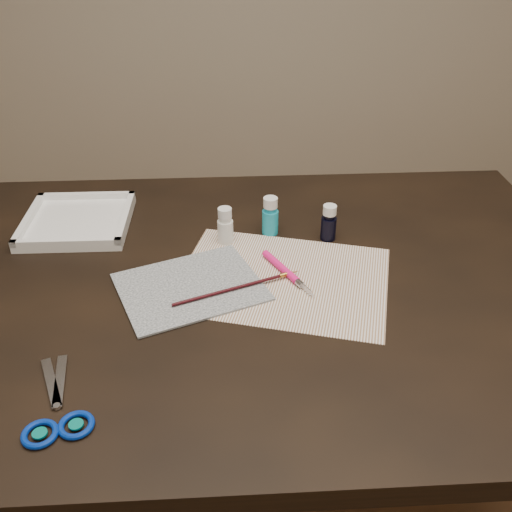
{
  "coord_description": "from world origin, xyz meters",
  "views": [
    {
      "loc": [
        -0.05,
        -0.87,
        1.36
      ],
      "look_at": [
        0.0,
        0.0,
        0.8
      ],
      "focal_mm": 40.0,
      "sensor_mm": 36.0,
      "label": 1
    }
  ],
  "objects": [
    {
      "name": "craft_knife",
      "position": [
        0.06,
        0.0,
        0.76
      ],
      "size": [
        0.09,
        0.15,
        0.01
      ],
      "primitive_type": null,
      "rotation": [
        0.0,
        0.0,
        -1.09
      ],
      "color": "#FF1A83",
      "rests_on": "paper"
    },
    {
      "name": "paper",
      "position": [
        0.05,
        -0.0,
        0.75
      ],
      "size": [
        0.45,
        0.38,
        0.0
      ],
      "primitive_type": "cube",
      "rotation": [
        0.0,
        0.0,
        -0.28
      ],
      "color": "white",
      "rests_on": "table"
    },
    {
      "name": "palette_tray",
      "position": [
        -0.37,
        0.22,
        0.76
      ],
      "size": [
        0.22,
        0.22,
        0.03
      ],
      "primitive_type": "cube",
      "rotation": [
        0.0,
        0.0,
        -0.01
      ],
      "color": "white",
      "rests_on": "table"
    },
    {
      "name": "scissors",
      "position": [
        -0.31,
        -0.29,
        0.76
      ],
      "size": [
        0.16,
        0.21,
        0.01
      ],
      "primitive_type": null,
      "rotation": [
        0.0,
        0.0,
        1.96
      ],
      "color": "silver",
      "rests_on": "table"
    },
    {
      "name": "canvas",
      "position": [
        -0.12,
        -0.02,
        0.75
      ],
      "size": [
        0.3,
        0.28,
        0.0
      ],
      "primitive_type": "cube",
      "rotation": [
        0.0,
        0.0,
        0.38
      ],
      "color": "black",
      "rests_on": "paper"
    },
    {
      "name": "table",
      "position": [
        0.0,
        0.0,
        0.38
      ],
      "size": [
        1.3,
        0.9,
        0.75
      ],
      "primitive_type": "cube",
      "color": "black",
      "rests_on": "ground"
    },
    {
      "name": "paint_bottle_navy",
      "position": [
        0.16,
        0.14,
        0.79
      ],
      "size": [
        0.04,
        0.04,
        0.08
      ],
      "primitive_type": "cylinder",
      "rotation": [
        0.0,
        0.0,
        0.37
      ],
      "color": "black",
      "rests_on": "table"
    },
    {
      "name": "paint_bottle_white",
      "position": [
        -0.05,
        0.13,
        0.79
      ],
      "size": [
        0.04,
        0.04,
        0.08
      ],
      "primitive_type": "cylinder",
      "rotation": [
        0.0,
        0.0,
        0.34
      ],
      "color": "white",
      "rests_on": "table"
    },
    {
      "name": "paintbrush",
      "position": [
        -0.03,
        -0.04,
        0.76
      ],
      "size": [
        0.24,
        0.1,
        0.01
      ],
      "primitive_type": null,
      "rotation": [
        0.0,
        0.0,
        0.38
      ],
      "color": "black",
      "rests_on": "canvas"
    },
    {
      "name": "paint_bottle_cyan",
      "position": [
        0.04,
        0.17,
        0.79
      ],
      "size": [
        0.04,
        0.04,
        0.08
      ],
      "primitive_type": "cylinder",
      "rotation": [
        0.0,
        0.0,
        -0.35
      ],
      "color": "#199EBB",
      "rests_on": "table"
    }
  ]
}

